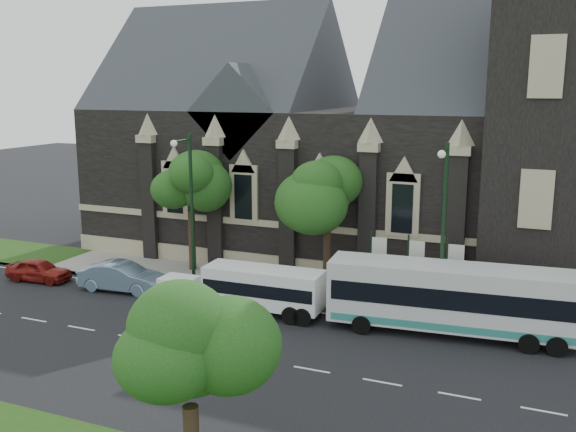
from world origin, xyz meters
The scene contains 16 objects.
ground centered at (0.00, 0.00, 0.00)m, with size 160.00×160.00×0.00m, color black.
sidewalk centered at (0.00, 9.50, 0.07)m, with size 80.00×5.00×0.15m, color gray.
museum centered at (5.12, 18.78, 8.17)m, with size 40.00×17.70×29.90m.
tree_park_east centered at (6.18, -9.32, 4.62)m, with size 3.40×3.40×6.28m.
tree_walk_right centered at (3.21, 10.71, 5.82)m, with size 4.08×4.08×7.80m.
tree_walk_left centered at (-5.80, 10.70, 5.73)m, with size 3.91×3.91×7.64m.
street_lamp_near centered at (10.00, 7.09, 5.11)m, with size 0.36×1.88×9.00m.
street_lamp_mid centered at (-4.00, 7.09, 5.11)m, with size 0.36×1.88×9.00m.
banner_flag_left centered at (6.29, 9.00, 2.38)m, with size 0.90×0.10×4.00m.
banner_flag_center centered at (8.29, 9.00, 2.38)m, with size 0.90×0.10×4.00m.
banner_flag_right centered at (10.29, 9.00, 2.38)m, with size 0.90×0.10×4.00m.
tour_coach centered at (10.72, 6.13, 1.83)m, with size 11.69×3.53×3.36m.
shuttle_bus centered at (1.37, 5.35, 1.40)m, with size 6.27×2.38×2.40m.
box_trailer centered at (-3.52, 4.95, 0.84)m, with size 2.79×1.63×1.48m.
sedan centered at (-7.76, 5.60, 0.82)m, with size 1.75×5.01×1.65m, color #7690AA.
car_far_red centered at (-13.56, 5.19, 0.68)m, with size 1.60×3.97×1.35m, color maroon.
Camera 1 is at (14.52, -23.09, 11.61)m, focal length 39.61 mm.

